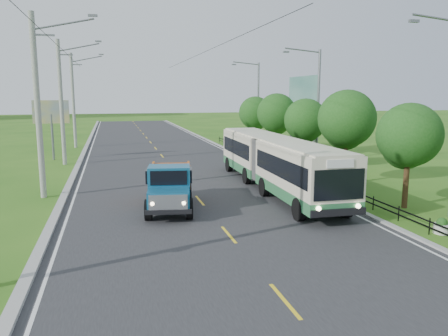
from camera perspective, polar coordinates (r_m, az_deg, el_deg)
name	(u,v)px	position (r m, az deg, el deg)	size (l,w,h in m)	color
ground	(229,235)	(18.09, 0.61, -8.74)	(240.00, 240.00, 0.00)	#2A5E16
road	(167,162)	(37.29, -7.41, 0.75)	(14.00, 120.00, 0.02)	#28282B
curb_left	(78,165)	(37.11, -18.51, 0.38)	(0.40, 120.00, 0.15)	#9E9E99
curb_right	(248,159)	(38.79, 3.12, 1.21)	(0.30, 120.00, 0.10)	#9E9E99
edge_line_left	(85,165)	(37.08, -17.66, 0.34)	(0.12, 120.00, 0.00)	silver
edge_line_right	(242,159)	(38.65, 2.42, 1.15)	(0.12, 120.00, 0.00)	silver
centre_dash	(229,234)	(18.08, 0.61, -8.68)	(0.12, 2.20, 0.00)	yellow
railing_right	(282,166)	(33.46, 7.62, 0.23)	(0.04, 40.00, 0.60)	black
pole_near	(38,106)	(25.86, -23.10, 7.51)	(3.51, 0.32, 10.00)	gray
pole_mid	(62,102)	(37.77, -20.44, 8.09)	(3.51, 0.32, 10.00)	gray
pole_far	(74,100)	(49.73, -19.05, 8.38)	(3.51, 0.32, 10.00)	gray
tree_second	(408,138)	(23.68, 22.91, 3.57)	(3.18, 3.26, 5.30)	#382314
tree_third	(346,122)	(28.63, 15.69, 5.82)	(3.60, 3.62, 6.00)	#382314
tree_fourth	(305,122)	(33.96, 10.57, 5.88)	(3.24, 3.31, 5.40)	#382314
tree_fifth	(277,115)	(39.46, 6.89, 6.85)	(3.48, 3.52, 5.80)	#382314
tree_back	(255,115)	(45.11, 4.10, 6.98)	(3.30, 3.36, 5.50)	#382314
streetlight_mid	(316,105)	(34.12, 11.95, 8.06)	(3.02, 0.20, 9.07)	slate
streetlight_far	(257,102)	(47.08, 4.31, 8.60)	(3.02, 0.20, 9.07)	slate
planter_front	(442,227)	(20.32, 26.56, -6.88)	(0.64, 0.64, 0.67)	silver
planter_near	(343,187)	(26.65, 15.28, -2.46)	(0.64, 0.64, 0.67)	silver
planter_mid	(290,166)	(33.69, 8.56, 0.25)	(0.64, 0.64, 0.67)	silver
planter_far	(256,153)	(41.09, 4.21, 2.00)	(0.64, 0.64, 0.67)	silver
billboard_left	(51,116)	(40.93, -21.65, 6.37)	(3.00, 0.20, 5.20)	slate
billboard_right	(303,98)	(40.25, 10.29, 8.94)	(0.24, 6.00, 7.30)	slate
bus	(275,159)	(26.27, 6.67, 1.12)	(2.94, 16.00, 3.08)	#2C6F40
dump_truck	(170,183)	(21.91, -7.08, -2.01)	(2.92, 5.78, 2.32)	#14567B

